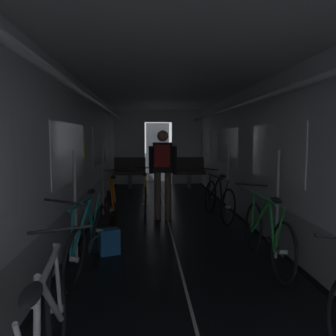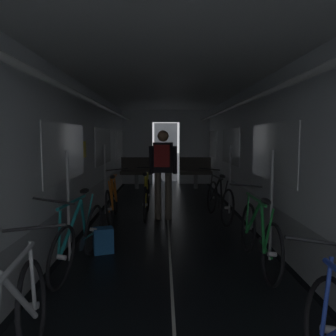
{
  "view_description": "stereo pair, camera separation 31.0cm",
  "coord_description": "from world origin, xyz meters",
  "px_view_note": "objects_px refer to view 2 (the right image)",
  "views": [
    {
      "loc": [
        -0.4,
        -1.97,
        1.56
      ],
      "look_at": [
        0.0,
        4.1,
        0.99
      ],
      "focal_mm": 35.42,
      "sensor_mm": 36.0,
      "label": 1
    },
    {
      "loc": [
        -0.09,
        -1.98,
        1.56
      ],
      "look_at": [
        0.0,
        4.1,
        0.99
      ],
      "focal_mm": 35.42,
      "sensor_mm": 36.0,
      "label": 2
    }
  ],
  "objects_px": {
    "bicycle_teal": "(79,237)",
    "bicycle_green": "(259,236)",
    "bench_seat_far_right": "(195,170)",
    "bench_seat_far_left": "(137,170)",
    "backpack_on_floor": "(103,240)",
    "bicycle_black": "(219,200)",
    "bicycle_orange": "(112,201)",
    "bicycle_yellow_in_aisle": "(147,197)",
    "person_cyclist_aisle": "(163,166)"
  },
  "relations": [
    {
      "from": "person_cyclist_aisle",
      "to": "backpack_on_floor",
      "type": "distance_m",
      "value": 2.14
    },
    {
      "from": "bench_seat_far_left",
      "to": "bicycle_yellow_in_aisle",
      "type": "distance_m",
      "value": 3.66
    },
    {
      "from": "bicycle_green",
      "to": "bicycle_teal",
      "type": "bearing_deg",
      "value": -178.99
    },
    {
      "from": "bicycle_teal",
      "to": "person_cyclist_aisle",
      "type": "distance_m",
      "value": 2.62
    },
    {
      "from": "bicycle_teal",
      "to": "person_cyclist_aisle",
      "type": "height_order",
      "value": "person_cyclist_aisle"
    },
    {
      "from": "bicycle_black",
      "to": "person_cyclist_aisle",
      "type": "bearing_deg",
      "value": 179.3
    },
    {
      "from": "bicycle_green",
      "to": "bicycle_teal",
      "type": "height_order",
      "value": "bicycle_teal"
    },
    {
      "from": "bicycle_black",
      "to": "bicycle_yellow_in_aisle",
      "type": "bearing_deg",
      "value": 168.52
    },
    {
      "from": "bench_seat_far_right",
      "to": "bicycle_orange",
      "type": "bearing_deg",
      "value": -115.9
    },
    {
      "from": "person_cyclist_aisle",
      "to": "backpack_on_floor",
      "type": "height_order",
      "value": "person_cyclist_aisle"
    },
    {
      "from": "bench_seat_far_left",
      "to": "bicycle_green",
      "type": "distance_m",
      "value": 6.5
    },
    {
      "from": "bicycle_green",
      "to": "bicycle_teal",
      "type": "xyz_separation_m",
      "value": [
        -2.13,
        -0.04,
        -0.0
      ]
    },
    {
      "from": "bicycle_teal",
      "to": "bicycle_black",
      "type": "bearing_deg",
      "value": 48.79
    },
    {
      "from": "bicycle_orange",
      "to": "bicycle_black",
      "type": "bearing_deg",
      "value": 2.45
    },
    {
      "from": "bicycle_orange",
      "to": "person_cyclist_aisle",
      "type": "bearing_deg",
      "value": 5.97
    },
    {
      "from": "bicycle_yellow_in_aisle",
      "to": "bench_seat_far_right",
      "type": "bearing_deg",
      "value": 70.03
    },
    {
      "from": "person_cyclist_aisle",
      "to": "bicycle_orange",
      "type": "bearing_deg",
      "value": -174.03
    },
    {
      "from": "person_cyclist_aisle",
      "to": "bicycle_yellow_in_aisle",
      "type": "xyz_separation_m",
      "value": [
        -0.32,
        0.27,
        -0.63
      ]
    },
    {
      "from": "bicycle_black",
      "to": "bicycle_orange",
      "type": "relative_size",
      "value": 1.0
    },
    {
      "from": "bench_seat_far_right",
      "to": "person_cyclist_aisle",
      "type": "distance_m",
      "value": 4.04
    },
    {
      "from": "bicycle_black",
      "to": "backpack_on_floor",
      "type": "relative_size",
      "value": 4.97
    },
    {
      "from": "bench_seat_far_right",
      "to": "bicycle_green",
      "type": "height_order",
      "value": "bench_seat_far_right"
    },
    {
      "from": "bicycle_green",
      "to": "backpack_on_floor",
      "type": "bearing_deg",
      "value": 165.29
    },
    {
      "from": "bench_seat_far_left",
      "to": "backpack_on_floor",
      "type": "xyz_separation_m",
      "value": [
        0.0,
        -5.68,
        -0.4
      ]
    },
    {
      "from": "person_cyclist_aisle",
      "to": "bicycle_yellow_in_aisle",
      "type": "relative_size",
      "value": 1.0
    },
    {
      "from": "bench_seat_far_right",
      "to": "bicycle_teal",
      "type": "height_order",
      "value": "same"
    },
    {
      "from": "bicycle_black",
      "to": "backpack_on_floor",
      "type": "bearing_deg",
      "value": -136.3
    },
    {
      "from": "bicycle_orange",
      "to": "person_cyclist_aisle",
      "type": "relative_size",
      "value": 1.0
    },
    {
      "from": "bench_seat_far_right",
      "to": "bicycle_green",
      "type": "xyz_separation_m",
      "value": [
        0.16,
        -6.19,
        -0.18
      ]
    },
    {
      "from": "bicycle_green",
      "to": "bicycle_yellow_in_aisle",
      "type": "bearing_deg",
      "value": 119.76
    },
    {
      "from": "bench_seat_far_left",
      "to": "bicycle_black",
      "type": "bearing_deg",
      "value": -64.4
    },
    {
      "from": "bicycle_orange",
      "to": "backpack_on_floor",
      "type": "height_order",
      "value": "bicycle_orange"
    },
    {
      "from": "bench_seat_far_right",
      "to": "bicycle_green",
      "type": "distance_m",
      "value": 6.2
    },
    {
      "from": "bicycle_green",
      "to": "bench_seat_far_right",
      "type": "bearing_deg",
      "value": 91.47
    },
    {
      "from": "bicycle_orange",
      "to": "bicycle_yellow_in_aisle",
      "type": "distance_m",
      "value": 0.72
    },
    {
      "from": "person_cyclist_aisle",
      "to": "backpack_on_floor",
      "type": "bearing_deg",
      "value": -114.2
    },
    {
      "from": "bicycle_yellow_in_aisle",
      "to": "backpack_on_floor",
      "type": "height_order",
      "value": "bicycle_yellow_in_aisle"
    },
    {
      "from": "bench_seat_far_right",
      "to": "backpack_on_floor",
      "type": "distance_m",
      "value": 5.97
    },
    {
      "from": "bicycle_green",
      "to": "bicycle_black",
      "type": "bearing_deg",
      "value": 92.27
    },
    {
      "from": "bench_seat_far_right",
      "to": "bicycle_yellow_in_aisle",
      "type": "xyz_separation_m",
      "value": [
        -1.31,
        -3.62,
        -0.18
      ]
    },
    {
      "from": "bench_seat_far_right",
      "to": "bicycle_orange",
      "type": "distance_m",
      "value": 4.43
    },
    {
      "from": "bicycle_black",
      "to": "bench_seat_far_left",
      "type": "bearing_deg",
      "value": 115.6
    },
    {
      "from": "bench_seat_far_left",
      "to": "person_cyclist_aisle",
      "type": "distance_m",
      "value": 3.99
    },
    {
      "from": "bench_seat_far_left",
      "to": "bicycle_teal",
      "type": "bearing_deg",
      "value": -91.61
    },
    {
      "from": "bench_seat_far_left",
      "to": "bench_seat_far_right",
      "type": "distance_m",
      "value": 1.8
    },
    {
      "from": "bicycle_teal",
      "to": "bicycle_green",
      "type": "bearing_deg",
      "value": 1.01
    },
    {
      "from": "bicycle_orange",
      "to": "backpack_on_floor",
      "type": "bearing_deg",
      "value": -85.37
    },
    {
      "from": "bench_seat_far_right",
      "to": "bicycle_yellow_in_aisle",
      "type": "relative_size",
      "value": 0.58
    },
    {
      "from": "bench_seat_far_left",
      "to": "backpack_on_floor",
      "type": "distance_m",
      "value": 5.69
    },
    {
      "from": "bicycle_black",
      "to": "bicycle_yellow_in_aisle",
      "type": "relative_size",
      "value": 1.0
    }
  ]
}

